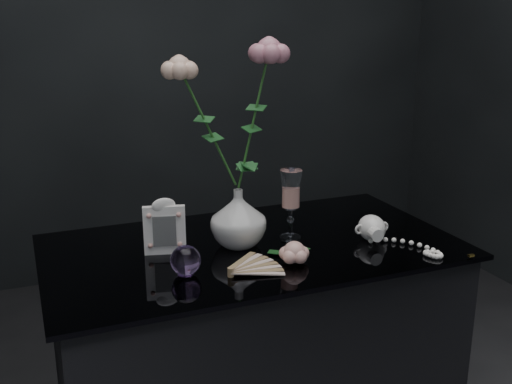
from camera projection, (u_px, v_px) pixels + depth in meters
name	position (u px, v px, depth m)	size (l,w,h in m)	color
table	(253.00, 373.00, 1.65)	(1.05, 0.58, 0.76)	black
vase	(238.00, 218.00, 1.52)	(0.14, 0.14, 0.15)	silver
wine_glass	(291.00, 205.00, 1.56)	(0.06, 0.06, 0.19)	white
picture_frame	(164.00, 226.00, 1.46)	(0.11, 0.08, 0.14)	white
paperweight	(186.00, 260.00, 1.35)	(0.07, 0.07, 0.07)	#B283D6
paper_fan	(231.00, 271.00, 1.35)	(0.25, 0.19, 0.03)	beige
loose_rose	(294.00, 252.00, 1.42)	(0.12, 0.16, 0.05)	#F8ADA0
pearl_jar	(372.00, 227.00, 1.57)	(0.24, 0.25, 0.07)	white
roses	(232.00, 110.00, 1.44)	(0.30, 0.11, 0.42)	beige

